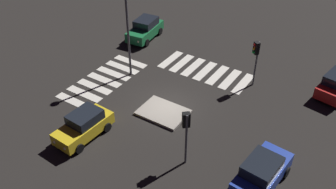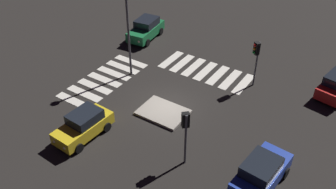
# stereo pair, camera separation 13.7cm
# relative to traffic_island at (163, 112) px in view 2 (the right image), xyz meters

# --- Properties ---
(ground_plane) EXTENTS (80.00, 80.00, 0.00)m
(ground_plane) POSITION_rel_traffic_island_xyz_m (0.21, -0.95, -0.09)
(ground_plane) COLOR black
(traffic_island) EXTENTS (3.37, 2.54, 0.18)m
(traffic_island) POSITION_rel_traffic_island_xyz_m (0.00, 0.00, 0.00)
(traffic_island) COLOR gray
(traffic_island) RESTS_ON ground
(car_green) EXTENTS (2.45, 4.52, 1.90)m
(car_green) POSITION_rel_traffic_island_xyz_m (7.94, -8.77, 0.84)
(car_green) COLOR #196B38
(car_green) RESTS_ON ground
(car_yellow) EXTENTS (2.09, 4.16, 1.78)m
(car_yellow) POSITION_rel_traffic_island_xyz_m (2.99, 4.77, 0.78)
(car_yellow) COLOR gold
(car_yellow) RESTS_ON ground
(car_blue) EXTENTS (2.36, 4.49, 1.90)m
(car_blue) POSITION_rel_traffic_island_xyz_m (-8.23, 2.30, 0.84)
(car_blue) COLOR #1E389E
(car_blue) RESTS_ON ground
(traffic_light_west) EXTENTS (0.54, 0.54, 3.68)m
(traffic_light_west) POSITION_rel_traffic_island_xyz_m (-3.69, 3.10, 2.70)
(traffic_light_west) COLOR #47474C
(traffic_light_west) RESTS_ON ground
(traffic_light_south) EXTENTS (0.54, 0.53, 3.80)m
(traffic_light_south) POSITION_rel_traffic_island_xyz_m (-3.82, -6.80, 2.79)
(traffic_light_south) COLOR #47474C
(traffic_light_south) RESTS_ON ground
(street_lamp) EXTENTS (0.56, 0.56, 7.81)m
(street_lamp) POSITION_rel_traffic_island_xyz_m (5.11, -2.83, 5.22)
(street_lamp) COLOR #47474C
(street_lamp) RESTS_ON ground
(crosswalk_near) EXTENTS (7.60, 3.20, 0.02)m
(crosswalk_near) POSITION_rel_traffic_island_xyz_m (0.21, -6.62, -0.08)
(crosswalk_near) COLOR silver
(crosswalk_near) RESTS_ON ground
(crosswalk_side) EXTENTS (3.20, 7.60, 0.02)m
(crosswalk_side) POSITION_rel_traffic_island_xyz_m (6.38, -0.95, -0.08)
(crosswalk_side) COLOR silver
(crosswalk_side) RESTS_ON ground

